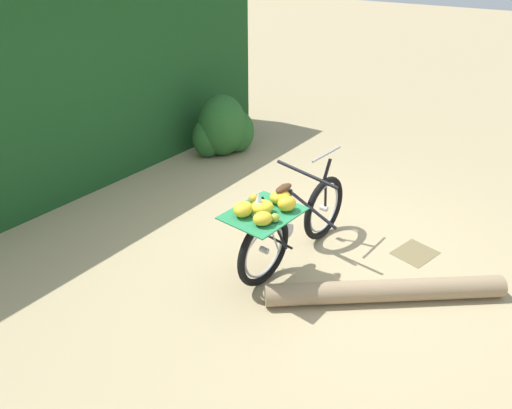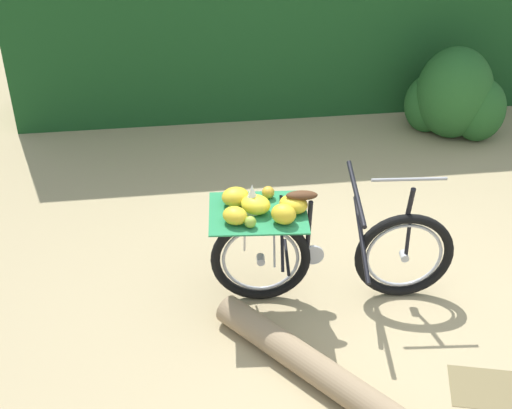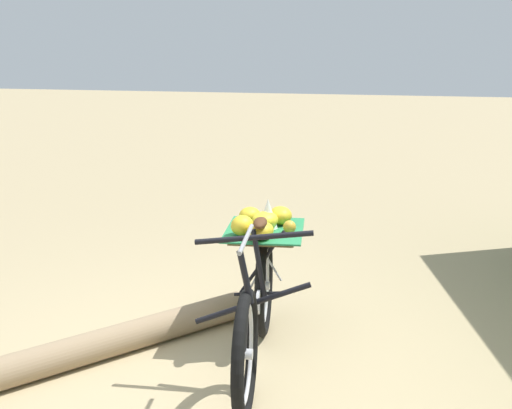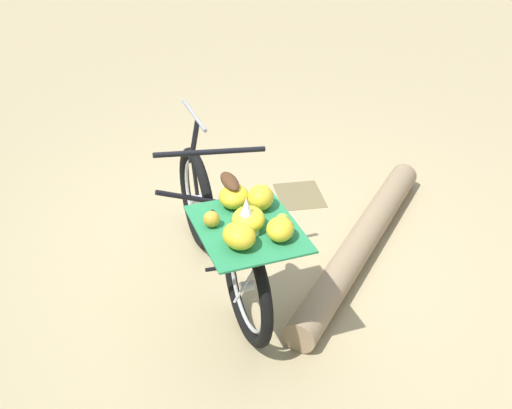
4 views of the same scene
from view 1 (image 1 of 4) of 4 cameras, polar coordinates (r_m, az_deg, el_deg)
name	(u,v)px [view 1 (image 1 of 4)]	position (r m, az deg, el deg)	size (l,w,h in m)	color
ground_plane	(315,251)	(4.84, 7.59, -5.96)	(60.00, 60.00, 0.00)	tan
foliage_hedge	(92,88)	(6.65, -20.51, 13.93)	(6.10, 0.90, 2.47)	#19471E
bicycle	(289,222)	(4.35, 4.23, -2.22)	(1.80, 0.81, 1.03)	black
fallen_log	(385,291)	(4.28, 16.34, -10.64)	(0.21, 0.21, 2.20)	#937A5B
shrub_cluster	(223,129)	(7.11, -4.25, 9.75)	(1.02, 0.70, 0.97)	#235623
leaf_litter_patch	(415,253)	(5.06, 19.88, -5.91)	(0.44, 0.36, 0.01)	olive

